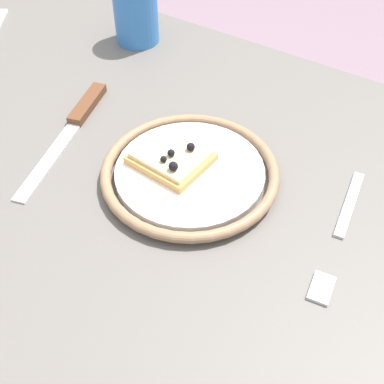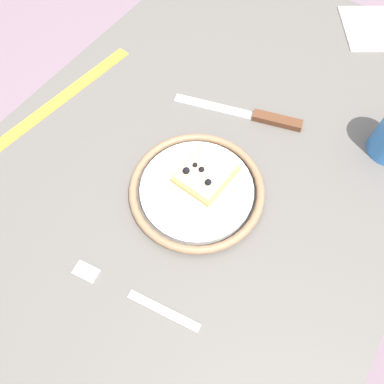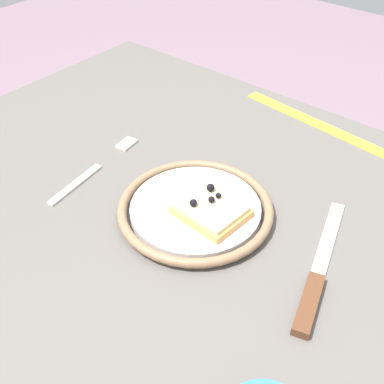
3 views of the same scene
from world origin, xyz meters
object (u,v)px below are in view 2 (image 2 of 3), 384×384
(fork, at_px, (134,296))
(napkin, at_px, (372,28))
(measuring_tape, at_px, (63,98))
(plate, at_px, (197,190))
(pizza_slice_near, at_px, (206,173))
(dining_table, at_px, (199,190))
(knife, at_px, (259,117))

(fork, bearing_deg, napkin, -6.01)
(measuring_tape, distance_m, napkin, 0.67)
(plate, xyz_separation_m, pizza_slice_near, (0.03, 0.00, 0.01))
(measuring_tape, bearing_deg, dining_table, -79.82)
(plate, height_order, pizza_slice_near, pizza_slice_near)
(knife, bearing_deg, pizza_slice_near, 176.22)
(knife, bearing_deg, dining_table, 166.26)
(dining_table, bearing_deg, pizza_slice_near, -132.94)
(knife, relative_size, fork, 1.17)
(pizza_slice_near, bearing_deg, plate, -178.97)
(pizza_slice_near, relative_size, fork, 0.47)
(plate, bearing_deg, measuring_tape, 84.79)
(pizza_slice_near, distance_m, napkin, 0.53)
(dining_table, distance_m, fork, 0.26)
(pizza_slice_near, xyz_separation_m, napkin, (0.52, -0.10, -0.02))
(plate, height_order, knife, plate)
(dining_table, xyz_separation_m, fork, (-0.24, -0.04, 0.09))
(knife, bearing_deg, measuring_tape, 116.00)
(dining_table, distance_m, measuring_tape, 0.32)
(plate, relative_size, napkin, 1.54)
(dining_table, height_order, pizza_slice_near, pizza_slice_near)
(knife, height_order, measuring_tape, knife)
(plate, distance_m, pizza_slice_near, 0.03)
(napkin, bearing_deg, fork, 173.99)
(napkin, bearing_deg, pizza_slice_near, 169.61)
(plate, bearing_deg, dining_table, 26.48)
(dining_table, relative_size, napkin, 7.89)
(fork, relative_size, napkin, 1.41)
(dining_table, bearing_deg, knife, -13.74)
(measuring_tape, height_order, napkin, napkin)
(dining_table, relative_size, knife, 4.77)
(dining_table, relative_size, plate, 5.12)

